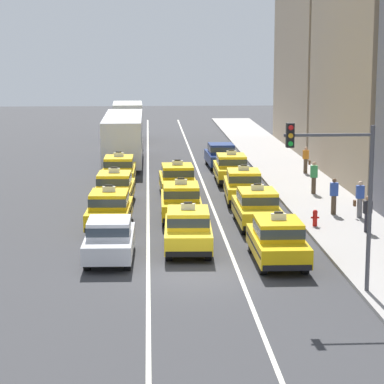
{
  "coord_description": "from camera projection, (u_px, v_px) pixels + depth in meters",
  "views": [
    {
      "loc": [
        -1.55,
        -27.95,
        8.02
      ],
      "look_at": [
        0.43,
        9.41,
        1.3
      ],
      "focal_mm": 77.72,
      "sensor_mm": 36.0,
      "label": 1
    }
  ],
  "objects": [
    {
      "name": "pedestrian_far_corner",
      "position": [
        306.0,
        160.0,
        50.82
      ],
      "size": [
        0.47,
        0.24,
        1.64
      ],
      "color": "#473828",
      "rests_on": "sidewalk_curb"
    },
    {
      "name": "sedan_right_fifth",
      "position": [
        221.0,
        155.0,
        54.09
      ],
      "size": [
        1.89,
        4.35,
        1.58
      ],
      "color": "black",
      "rests_on": "ground"
    },
    {
      "name": "sedan_left_nearest",
      "position": [
        109.0,
        238.0,
        30.98
      ],
      "size": [
        1.84,
        4.33,
        1.58
      ],
      "color": "black",
      "rests_on": "ground"
    },
    {
      "name": "pedestrian_near_crosswalk",
      "position": [
        314.0,
        177.0,
        43.89
      ],
      "size": [
        0.36,
        0.24,
        1.71
      ],
      "color": "#473828",
      "rests_on": "sidewalk_curb"
    },
    {
      "name": "fire_hydrant",
      "position": [
        315.0,
        217.0,
        36.16
      ],
      "size": [
        0.36,
        0.22,
        0.73
      ],
      "color": "red",
      "rests_on": "sidewalk_curb"
    },
    {
      "name": "pedestrian_mid_block",
      "position": [
        334.0,
        196.0,
        38.58
      ],
      "size": [
        0.36,
        0.24,
        1.7
      ],
      "color": "#473828",
      "rests_on": "sidewalk_curb"
    },
    {
      "name": "taxi_right_second",
      "position": [
        257.0,
        207.0,
        36.67
      ],
      "size": [
        1.82,
        4.56,
        1.96
      ],
      "color": "black",
      "rests_on": "ground"
    },
    {
      "name": "sidewalk_curb",
      "position": [
        314.0,
        195.0,
        44.08
      ],
      "size": [
        4.0,
        90.0,
        0.15
      ],
      "primitive_type": "cube",
      "color": "#9E9993",
      "rests_on": "ground"
    },
    {
      "name": "box_truck_left_sixth",
      "position": [
        128.0,
        121.0,
        67.85
      ],
      "size": [
        2.41,
        7.0,
        3.27
      ],
      "color": "black",
      "rests_on": "ground"
    },
    {
      "name": "pedestrian_by_storefront",
      "position": [
        360.0,
        199.0,
        37.89
      ],
      "size": [
        0.47,
        0.24,
        1.69
      ],
      "color": "slate",
      "rests_on": "sidewalk_curb"
    },
    {
      "name": "traffic_light_pole",
      "position": [
        341.0,
        179.0,
        26.09
      ],
      "size": [
        2.87,
        0.33,
        5.58
      ],
      "color": "#47474C",
      "rests_on": "ground"
    },
    {
      "name": "taxi_center_third",
      "position": [
        177.0,
        179.0,
        44.15
      ],
      "size": [
        1.91,
        4.6,
        1.96
      ],
      "color": "black",
      "rests_on": "ground"
    },
    {
      "name": "lane_stripe_center_right",
      "position": [
        202.0,
        182.0,
        48.71
      ],
      "size": [
        0.14,
        80.0,
        0.01
      ],
      "primitive_type": "cube",
      "color": "silver",
      "rests_on": "ground"
    },
    {
      "name": "ground_plane",
      "position": [
        194.0,
        276.0,
        28.97
      ],
      "size": [
        160.0,
        160.0,
        0.0
      ],
      "primitive_type": "plane",
      "color": "#353538"
    },
    {
      "name": "bus_left_fifth",
      "position": [
        123.0,
        136.0,
        56.07
      ],
      "size": [
        2.55,
        11.21,
        3.22
      ],
      "color": "black",
      "rests_on": "ground"
    },
    {
      "name": "taxi_right_third",
      "position": [
        243.0,
        185.0,
        42.33
      ],
      "size": [
        2.0,
        4.63,
        1.96
      ],
      "color": "black",
      "rests_on": "ground"
    },
    {
      "name": "taxi_left_third",
      "position": [
        115.0,
        188.0,
        41.52
      ],
      "size": [
        1.99,
        4.63,
        1.96
      ],
      "color": "black",
      "rests_on": "ground"
    },
    {
      "name": "taxi_right_fourth",
      "position": [
        231.0,
        168.0,
        48.23
      ],
      "size": [
        1.87,
        4.58,
        1.96
      ],
      "color": "black",
      "rests_on": "ground"
    },
    {
      "name": "taxi_right_nearest",
      "position": [
        278.0,
        240.0,
        30.55
      ],
      "size": [
        1.82,
        4.56,
        1.96
      ],
      "color": "black",
      "rests_on": "ground"
    },
    {
      "name": "lane_stripe_left_center",
      "position": [
        148.0,
        182.0,
        48.55
      ],
      "size": [
        0.14,
        80.0,
        0.01
      ],
      "primitive_type": "cube",
      "color": "silver",
      "rests_on": "ground"
    },
    {
      "name": "taxi_left_second",
      "position": [
        109.0,
        209.0,
        36.28
      ],
      "size": [
        1.98,
        4.62,
        1.96
      ],
      "color": "black",
      "rests_on": "ground"
    },
    {
      "name": "taxi_center_second",
      "position": [
        181.0,
        201.0,
        38.17
      ],
      "size": [
        1.87,
        4.58,
        1.96
      ],
      "color": "black",
      "rests_on": "ground"
    },
    {
      "name": "taxi_left_fourth",
      "position": [
        119.0,
        170.0,
        47.41
      ],
      "size": [
        1.88,
        4.59,
        1.96
      ],
      "color": "black",
      "rests_on": "ground"
    },
    {
      "name": "pedestrian_trailing",
      "position": [
        367.0,
        214.0,
        34.96
      ],
      "size": [
        0.36,
        0.24,
        1.55
      ],
      "color": "#23232D",
      "rests_on": "sidewalk_curb"
    },
    {
      "name": "taxi_center_nearest",
      "position": [
        188.0,
        229.0,
        32.41
      ],
      "size": [
        1.96,
        4.62,
        1.96
      ],
      "color": "black",
      "rests_on": "ground"
    }
  ]
}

